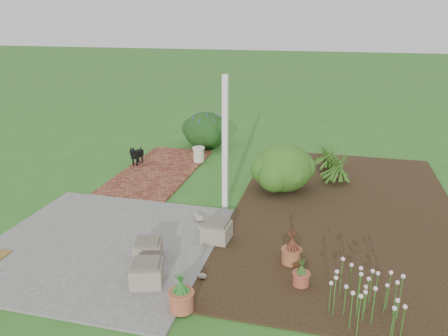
% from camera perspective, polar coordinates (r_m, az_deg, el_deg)
% --- Properties ---
extents(ground, '(80.00, 80.00, 0.00)m').
position_cam_1_polar(ground, '(8.26, -2.04, -5.37)').
color(ground, '#306921').
rests_on(ground, ground).
extents(concrete_patio, '(3.50, 3.50, 0.04)m').
position_cam_1_polar(concrete_patio, '(7.27, -15.66, -9.59)').
color(concrete_patio, '#5A5A58').
rests_on(concrete_patio, ground).
extents(brick_path, '(1.60, 3.50, 0.04)m').
position_cam_1_polar(brick_path, '(10.32, -8.41, -0.31)').
color(brick_path, brown).
rests_on(brick_path, ground).
extents(garden_bed, '(4.00, 7.00, 0.03)m').
position_cam_1_polar(garden_bed, '(8.44, 15.57, -5.45)').
color(garden_bed, black).
rests_on(garden_bed, ground).
extents(veranda_post, '(0.10, 0.10, 2.50)m').
position_cam_1_polar(veranda_post, '(7.84, 0.17, 3.04)').
color(veranda_post, white).
rests_on(veranda_post, ground).
extents(stone_trough_near, '(0.52, 0.52, 0.28)m').
position_cam_1_polar(stone_trough_near, '(6.09, -10.06, -13.44)').
color(stone_trough_near, gray).
rests_on(stone_trough_near, concrete_patio).
extents(stone_trough_mid, '(0.48, 0.48, 0.26)m').
position_cam_1_polar(stone_trough_mid, '(6.64, -9.88, -10.55)').
color(stone_trough_mid, '#756C5A').
rests_on(stone_trough_mid, concrete_patio).
extents(stone_trough_far, '(0.44, 0.44, 0.28)m').
position_cam_1_polar(stone_trough_far, '(7.04, -0.97, -8.32)').
color(stone_trough_far, gray).
rests_on(stone_trough_far, concrete_patio).
extents(black_dog, '(0.18, 0.51, 0.44)m').
position_cam_1_polar(black_dog, '(10.70, -11.38, 1.81)').
color(black_dog, black).
rests_on(black_dog, brick_path).
extents(cream_ceramic_urn, '(0.30, 0.30, 0.36)m').
position_cam_1_polar(cream_ceramic_urn, '(10.74, -3.32, 1.76)').
color(cream_ceramic_urn, beige).
rests_on(cream_ceramic_urn, brick_path).
extents(evergreen_shrub, '(1.30, 1.30, 1.00)m').
position_cam_1_polar(evergreen_shrub, '(9.03, 7.86, 0.25)').
color(evergreen_shrub, '#0C380B').
rests_on(evergreen_shrub, garden_bed).
extents(agapanthus_clump_back, '(0.94, 0.94, 0.83)m').
position_cam_1_polar(agapanthus_clump_back, '(9.61, 14.47, 0.46)').
color(agapanthus_clump_back, '#143C12').
rests_on(agapanthus_clump_back, garden_bed).
extents(agapanthus_clump_front, '(0.98, 0.98, 0.74)m').
position_cam_1_polar(agapanthus_clump_front, '(10.48, 13.40, 1.85)').
color(agapanthus_clump_front, '#11370B').
rests_on(agapanthus_clump_front, garden_bed).
extents(pink_flower_patch, '(0.95, 0.95, 0.59)m').
position_cam_1_polar(pink_flower_patch, '(5.60, 17.95, -15.59)').
color(pink_flower_patch, '#113D0F').
rests_on(pink_flower_patch, garden_bed).
extents(terracotta_pot_bronze, '(0.28, 0.28, 0.23)m').
position_cam_1_polar(terracotta_pot_bronze, '(6.55, 8.77, -11.23)').
color(terracotta_pot_bronze, '#955532').
rests_on(terracotta_pot_bronze, garden_bed).
extents(terracotta_pot_small_left, '(0.25, 0.25, 0.18)m').
position_cam_1_polar(terracotta_pot_small_left, '(6.10, 10.03, -14.03)').
color(terracotta_pot_small_left, '#984633').
rests_on(terracotta_pot_small_left, garden_bed).
extents(terracotta_pot_small_right, '(0.33, 0.33, 0.25)m').
position_cam_1_polar(terracotta_pot_small_right, '(5.59, -5.59, -16.86)').
color(terracotta_pot_small_right, '#AA5639').
rests_on(terracotta_pot_small_right, garden_bed).
extents(purple_flowering_bush, '(1.33, 1.33, 1.01)m').
position_cam_1_polar(purple_flowering_bush, '(11.98, -2.41, 5.05)').
color(purple_flowering_bush, black).
rests_on(purple_flowering_bush, ground).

